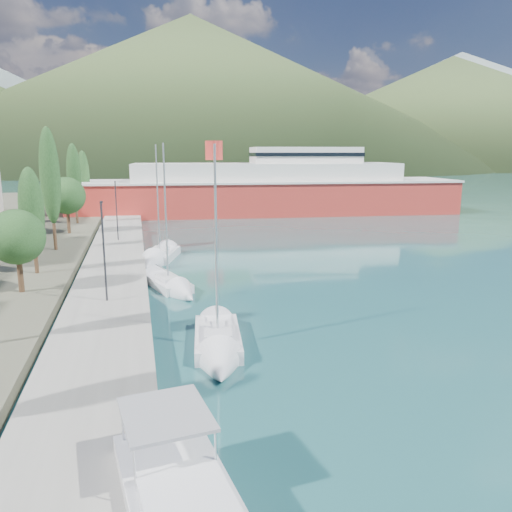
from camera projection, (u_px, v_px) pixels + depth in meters
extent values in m
plane|color=#22585A|center=(163.00, 190.00, 132.11)|extent=(1400.00, 1400.00, 0.00)
cube|color=gray|center=(114.00, 269.00, 40.46)|extent=(5.00, 88.00, 0.80)
cone|color=gray|center=(198.00, 91.00, 665.35)|extent=(760.00, 760.00, 180.00)
cone|color=gray|center=(458.00, 107.00, 670.68)|extent=(640.00, 640.00, 140.00)
cone|color=#3F542B|center=(192.00, 91.00, 396.19)|extent=(480.00, 480.00, 115.00)
cone|color=#3F542B|center=(450.00, 111.00, 429.80)|extent=(420.00, 420.00, 90.00)
cylinder|color=#47301E|center=(20.00, 275.00, 32.64)|extent=(0.36, 0.36, 2.23)
sphere|color=#254A20|center=(17.00, 237.00, 32.12)|extent=(3.58, 3.58, 3.58)
cylinder|color=#47301E|center=(36.00, 262.00, 37.83)|extent=(0.30, 0.30, 1.76)
ellipsoid|color=#254A20|center=(31.00, 209.00, 37.02)|extent=(1.80, 1.80, 6.23)
cylinder|color=#47301E|center=(55.00, 237.00, 46.89)|extent=(0.30, 0.30, 2.49)
ellipsoid|color=#254A20|center=(50.00, 176.00, 45.74)|extent=(1.80, 1.80, 8.84)
cylinder|color=#47301E|center=(69.00, 222.00, 56.53)|extent=(0.36, 0.36, 2.60)
sphere|color=#254A20|center=(66.00, 196.00, 55.92)|extent=(4.16, 4.16, 4.16)
cylinder|color=#47301E|center=(77.00, 215.00, 64.67)|extent=(0.30, 0.30, 2.24)
ellipsoid|color=#254A20|center=(74.00, 175.00, 63.63)|extent=(1.80, 1.80, 7.95)
cylinder|color=#47301E|center=(86.00, 206.00, 76.05)|extent=(0.30, 0.30, 2.05)
ellipsoid|color=#254A20|center=(83.00, 175.00, 75.11)|extent=(1.80, 1.80, 7.27)
cylinder|color=#2D2D33|center=(104.00, 253.00, 29.98)|extent=(0.12, 0.12, 6.00)
cube|color=#2D2D33|center=(101.00, 202.00, 29.61)|extent=(0.15, 0.50, 0.12)
cylinder|color=#2D2D33|center=(117.00, 211.00, 51.17)|extent=(0.12, 0.12, 6.00)
cube|color=#2D2D33|center=(115.00, 182.00, 50.80)|extent=(0.15, 0.50, 0.12)
cube|color=silver|center=(190.00, 510.00, 11.69)|extent=(2.56, 3.52, 0.41)
cube|color=gray|center=(166.00, 414.00, 13.82)|extent=(2.70, 3.07, 0.10)
cube|color=silver|center=(218.00, 340.00, 25.64)|extent=(2.97, 5.82, 0.89)
cube|color=silver|center=(218.00, 331.00, 25.16)|extent=(1.64, 2.38, 0.35)
cylinder|color=silver|center=(216.00, 243.00, 24.23)|extent=(0.12, 0.12, 9.41)
cone|color=silver|center=(220.00, 369.00, 22.17)|extent=(2.59, 2.87, 2.28)
cube|color=silver|center=(166.00, 283.00, 36.80)|extent=(3.59, 6.00, 0.80)
cube|color=silver|center=(168.00, 278.00, 36.38)|extent=(1.83, 2.52, 0.31)
cylinder|color=silver|center=(166.00, 213.00, 35.42)|extent=(0.12, 0.12, 9.74)
cone|color=silver|center=(185.00, 295.00, 33.75)|extent=(2.71, 3.11, 2.04)
cube|color=silver|center=(161.00, 256.00, 46.33)|extent=(4.02, 6.12, 0.97)
cube|color=silver|center=(160.00, 250.00, 45.83)|extent=(2.08, 2.59, 0.38)
cylinder|color=silver|center=(158.00, 199.00, 44.88)|extent=(0.12, 0.12, 9.67)
cone|color=silver|center=(151.00, 265.00, 42.80)|extent=(3.14, 3.24, 2.47)
cube|color=red|center=(266.00, 199.00, 80.85)|extent=(61.55, 17.71, 5.86)
cube|color=silver|center=(266.00, 181.00, 80.25)|extent=(62.01, 18.13, 0.31)
cube|color=silver|center=(266.00, 173.00, 80.00)|extent=(42.62, 13.97, 3.14)
cube|color=silver|center=(305.00, 155.00, 80.34)|extent=(17.60, 9.21, 2.51)
cylinder|color=red|center=(214.00, 150.00, 78.06)|extent=(2.72, 2.72, 2.93)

